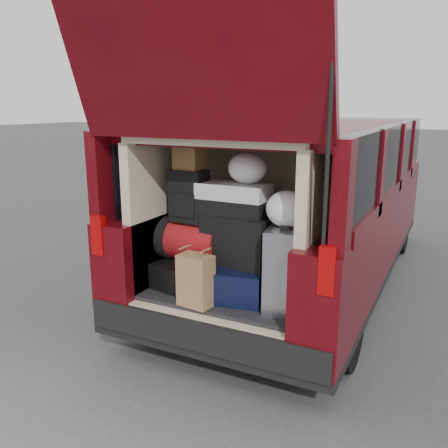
% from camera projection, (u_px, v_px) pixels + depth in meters
% --- Properties ---
extents(ground, '(80.00, 80.00, 0.00)m').
position_uv_depth(ground, '(222.00, 365.00, 3.68)').
color(ground, '#373739').
rests_on(ground, ground).
extents(minivan, '(1.90, 5.35, 2.77)m').
position_uv_depth(minivan, '(300.00, 206.00, 5.07)').
color(minivan, black).
rests_on(minivan, ground).
extents(load_floor, '(1.24, 1.05, 0.55)m').
position_uv_depth(load_floor, '(237.00, 318.00, 3.86)').
color(load_floor, black).
rests_on(load_floor, ground).
extents(black_hardshell, '(0.45, 0.56, 0.20)m').
position_uv_depth(black_hardshell, '(187.00, 273.00, 3.81)').
color(black_hardshell, black).
rests_on(black_hardshell, load_floor).
extents(navy_hardshell, '(0.54, 0.62, 0.24)m').
position_uv_depth(navy_hardshell, '(238.00, 279.00, 3.61)').
color(navy_hardshell, black).
rests_on(navy_hardshell, load_floor).
extents(silver_roller, '(0.30, 0.43, 0.60)m').
position_uv_depth(silver_roller, '(286.00, 268.00, 3.33)').
color(silver_roller, silver).
rests_on(silver_roller, load_floor).
extents(kraft_bag, '(0.26, 0.19, 0.38)m').
position_uv_depth(kraft_bag, '(196.00, 281.00, 3.40)').
color(kraft_bag, '#9F7447').
rests_on(kraft_bag, load_floor).
extents(red_duffel, '(0.53, 0.37, 0.33)m').
position_uv_depth(red_duffel, '(193.00, 240.00, 3.76)').
color(red_duffel, maroon).
rests_on(red_duffel, black_hardshell).
extents(black_soft_case, '(0.55, 0.36, 0.38)m').
position_uv_depth(black_soft_case, '(239.00, 239.00, 3.57)').
color(black_soft_case, black).
rests_on(black_soft_case, navy_hardshell).
extents(backpack, '(0.29, 0.19, 0.40)m').
position_uv_depth(backpack, '(189.00, 196.00, 3.64)').
color(backpack, black).
rests_on(backpack, red_duffel).
extents(twotone_duffel, '(0.53, 0.28, 0.24)m').
position_uv_depth(twotone_duffel, '(234.00, 199.00, 3.52)').
color(twotone_duffel, silver).
rests_on(twotone_duffel, black_soft_case).
extents(grocery_sack_lower, '(0.22, 0.19, 0.19)m').
position_uv_depth(grocery_sack_lower, '(190.00, 157.00, 3.60)').
color(grocery_sack_lower, olive).
rests_on(grocery_sack_lower, backpack).
extents(plastic_bag_center, '(0.31, 0.29, 0.23)m').
position_uv_depth(plastic_bag_center, '(247.00, 168.00, 3.43)').
color(plastic_bag_center, white).
rests_on(plastic_bag_center, twotone_duffel).
extents(plastic_bag_right, '(0.33, 0.31, 0.25)m').
position_uv_depth(plastic_bag_right, '(287.00, 209.00, 3.23)').
color(plastic_bag_right, white).
rests_on(plastic_bag_right, silver_roller).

